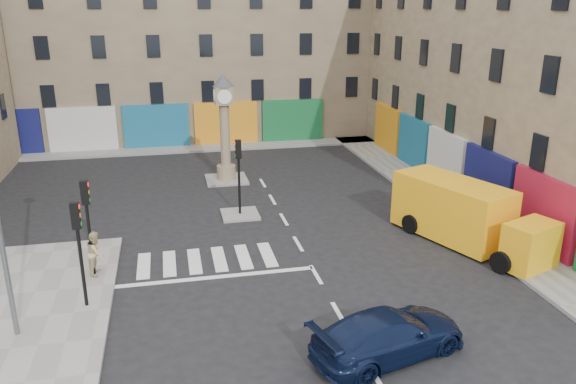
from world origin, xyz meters
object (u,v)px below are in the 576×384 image
object	(u,v)px
traffic_light_left_far	(87,213)
navy_sedan	(389,334)
traffic_light_island	(239,165)
clock_pillar	(224,121)
pedestrian_tan	(96,252)
yellow_van	(465,215)
traffic_light_left_near	(78,238)

from	to	relation	value
traffic_light_left_far	navy_sedan	size ratio (longest dim) A/B	0.76
traffic_light_island	clock_pillar	world-z (taller)	clock_pillar
traffic_light_island	traffic_light_left_far	bearing A→B (deg)	-139.40
traffic_light_island	clock_pillar	size ratio (longest dim) A/B	0.61
traffic_light_left_far	pedestrian_tan	size ratio (longest dim) A/B	2.18
clock_pillar	yellow_van	size ratio (longest dim) A/B	0.81
traffic_light_left_near	traffic_light_island	distance (m)	10.03
traffic_light_left_far	pedestrian_tan	distance (m)	1.63
navy_sedan	yellow_van	world-z (taller)	yellow_van
traffic_light_island	navy_sedan	bearing A→B (deg)	-77.68
pedestrian_tan	yellow_van	bearing A→B (deg)	-82.97
clock_pillar	navy_sedan	world-z (taller)	clock_pillar
traffic_light_island	yellow_van	world-z (taller)	traffic_light_island
traffic_light_island	traffic_light_left_near	bearing A→B (deg)	-128.93
traffic_light_left_near	traffic_light_left_far	size ratio (longest dim) A/B	1.00
traffic_light_left_near	pedestrian_tan	bearing A→B (deg)	86.81
pedestrian_tan	traffic_light_left_far	bearing A→B (deg)	111.06
traffic_light_left_near	traffic_light_left_far	bearing A→B (deg)	90.00
traffic_light_left_near	yellow_van	bearing A→B (deg)	8.97
traffic_light_left_far	traffic_light_island	size ratio (longest dim) A/B	1.00
clock_pillar	yellow_van	xyz separation A→B (m)	(9.03, -11.38, -2.25)
traffic_light_left_far	clock_pillar	xyz separation A→B (m)	(6.30, 11.40, 0.93)
traffic_light_island	clock_pillar	xyz separation A→B (m)	(0.00, 6.00, 0.96)
traffic_light_left_near	traffic_light_left_far	xyz separation A→B (m)	(0.00, 2.40, 0.00)
traffic_light_left_far	navy_sedan	world-z (taller)	traffic_light_left_far
traffic_light_left_far	navy_sedan	distance (m)	11.64
traffic_light_island	yellow_van	xyz separation A→B (m)	(9.03, -5.38, -1.29)
traffic_light_left_near	yellow_van	world-z (taller)	traffic_light_left_near
traffic_light_left_far	clock_pillar	world-z (taller)	clock_pillar
traffic_light_island	clock_pillar	distance (m)	6.07
yellow_van	traffic_light_left_near	bearing A→B (deg)	167.96
navy_sedan	pedestrian_tan	distance (m)	11.40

